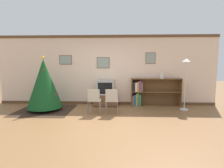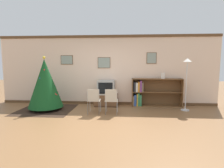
{
  "view_description": "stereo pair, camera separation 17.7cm",
  "coord_description": "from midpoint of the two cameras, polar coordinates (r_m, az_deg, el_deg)",
  "views": [
    {
      "loc": [
        0.53,
        -4.5,
        1.61
      ],
      "look_at": [
        0.29,
        1.28,
        0.93
      ],
      "focal_mm": 28.0,
      "sensor_mm": 36.0,
      "label": 1
    },
    {
      "loc": [
        0.71,
        -4.49,
        1.61
      ],
      "look_at": [
        0.29,
        1.28,
        0.93
      ],
      "focal_mm": 28.0,
      "sensor_mm": 36.0,
      "label": 2
    }
  ],
  "objects": [
    {
      "name": "wall_back",
      "position": [
        6.89,
        -2.82,
        4.53
      ],
      "size": [
        8.53,
        0.11,
        2.7
      ],
      "color": "beige",
      "rests_on": "ground_plane"
    },
    {
      "name": "christmas_tree",
      "position": [
        6.42,
        -22.01,
        0.12
      ],
      "size": [
        1.17,
        1.17,
        1.86
      ],
      "color": "maroon",
      "rests_on": "area_rug"
    },
    {
      "name": "standing_lamp",
      "position": [
        6.47,
        22.25,
        4.08
      ],
      "size": [
        0.28,
        0.28,
        1.79
      ],
      "color": "silver",
      "rests_on": "ground_plane"
    },
    {
      "name": "vase",
      "position": [
        6.77,
        15.26,
        2.65
      ],
      "size": [
        0.15,
        0.15,
        0.21
      ],
      "color": "silver",
      "rests_on": "bookshelf"
    },
    {
      "name": "folding_chair_right",
      "position": [
        5.55,
        -1.03,
        -5.16
      ],
      "size": [
        0.4,
        0.4,
        0.82
      ],
      "color": "#BCB29E",
      "rests_on": "ground_plane"
    },
    {
      "name": "television",
      "position": [
        6.62,
        -2.89,
        -1.11
      ],
      "size": [
        0.64,
        0.5,
        0.53
      ],
      "color": "#9E9E99",
      "rests_on": "tv_console"
    },
    {
      "name": "tv_console",
      "position": [
        6.7,
        -2.87,
        -5.24
      ],
      "size": [
        0.89,
        0.51,
        0.45
      ],
      "color": "#4C311E",
      "rests_on": "ground_plane"
    },
    {
      "name": "ground_plane",
      "position": [
        4.81,
        -5.33,
        -12.9
      ],
      "size": [
        24.0,
        24.0,
        0.0
      ],
      "primitive_type": "plane",
      "color": "brown"
    },
    {
      "name": "folding_chair_left",
      "position": [
        5.61,
        -6.79,
        -5.07
      ],
      "size": [
        0.4,
        0.4,
        0.82
      ],
      "color": "#BCB29E",
      "rests_on": "ground_plane"
    },
    {
      "name": "bookshelf",
      "position": [
        6.79,
        10.54,
        -2.8
      ],
      "size": [
        1.85,
        0.36,
        1.05
      ],
      "color": "brown",
      "rests_on": "ground_plane"
    },
    {
      "name": "area_rug",
      "position": [
        6.58,
        -21.65,
        -7.93
      ],
      "size": [
        1.86,
        1.74,
        0.01
      ],
      "color": "#332319",
      "rests_on": "ground_plane"
    }
  ]
}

